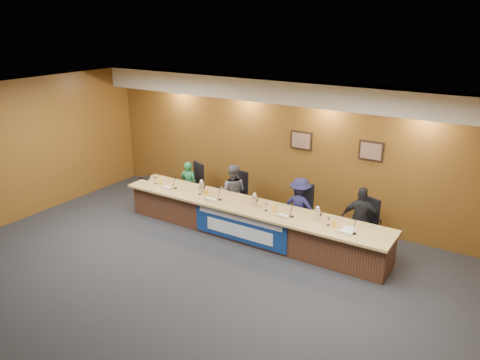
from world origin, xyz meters
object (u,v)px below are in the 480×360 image
object	(u,v)px
carafe_left	(202,187)
panelist_c	(300,207)
panelist_a	(189,184)
office_chair_d	(362,227)
panelist_b	(233,192)
office_chair_a	(191,187)
office_chair_b	(235,197)
carafe_right	(317,214)
speakerphone	(146,178)
dais_body	(250,222)
banner	(239,227)
office_chair_c	(301,213)
carafe_mid	(254,201)
panelist_d	(361,220)

from	to	relation	value
carafe_left	panelist_c	bearing A→B (deg)	16.14
panelist_a	office_chair_d	xyz separation A→B (m)	(4.35, 0.10, -0.10)
panelist_b	office_chair_a	xyz separation A→B (m)	(-1.30, 0.10, -0.18)
office_chair_b	carafe_right	xyz separation A→B (m)	(2.37, -0.72, 0.39)
speakerphone	carafe_left	bearing A→B (deg)	-0.19
dais_body	office_chair_d	distance (m)	2.33
banner	carafe_right	distance (m)	1.66
dais_body	carafe_left	distance (m)	1.38
banner	office_chair_a	xyz separation A→B (m)	(-2.15, 1.16, 0.10)
dais_body	office_chair_c	distance (m)	1.14
banner	carafe_left	xyz separation A→B (m)	(-1.28, 0.44, 0.49)
office_chair_d	panelist_a	bearing A→B (deg)	-155.90
office_chair_a	carafe_right	world-z (taller)	carafe_right
carafe_mid	carafe_left	bearing A→B (deg)	177.58
panelist_d	office_chair_a	bearing A→B (deg)	-10.13
banner	office_chair_d	world-z (taller)	banner
panelist_c	carafe_mid	world-z (taller)	panelist_c
carafe_left	speakerphone	bearing A→B (deg)	179.81
office_chair_d	office_chair_a	bearing A→B (deg)	-157.22
banner	carafe_left	distance (m)	1.44
panelist_d	office_chair_b	world-z (taller)	panelist_d
dais_body	speakerphone	world-z (taller)	speakerphone
office_chair_a	office_chair_b	xyz separation A→B (m)	(1.30, 0.00, 0.00)
speakerphone	panelist_c	bearing A→B (deg)	9.05
panelist_c	carafe_mid	size ratio (longest dim) A/B	5.47
office_chair_a	carafe_mid	world-z (taller)	carafe_mid
panelist_c	carafe_right	distance (m)	0.93
dais_body	office_chair_a	world-z (taller)	dais_body
carafe_right	panelist_a	bearing A→B (deg)	170.49
office_chair_b	speakerphone	size ratio (longest dim) A/B	1.50
banner	office_chair_b	distance (m)	1.44
panelist_b	panelist_d	xyz separation A→B (m)	(3.05, 0.00, 0.02)
panelist_d	speakerphone	xyz separation A→B (m)	(-5.19, -0.61, 0.09)
office_chair_c	dais_body	bearing A→B (deg)	-152.26
office_chair_a	office_chair_d	distance (m)	4.35
office_chair_a	carafe_left	size ratio (longest dim) A/B	2.01
office_chair_b	panelist_d	bearing A→B (deg)	-1.79
dais_body	panelist_d	world-z (taller)	panelist_d
panelist_a	panelist_c	bearing A→B (deg)	166.96
office_chair_d	carafe_mid	xyz separation A→B (m)	(-2.07, -0.78, 0.39)
office_chair_b	carafe_right	size ratio (longest dim) A/B	2.08
carafe_left	carafe_mid	xyz separation A→B (m)	(1.41, -0.06, 0.00)
office_chair_b	carafe_mid	bearing A→B (deg)	-38.15
carafe_mid	speakerphone	size ratio (longest dim) A/B	0.75
office_chair_a	speakerphone	xyz separation A→B (m)	(-0.83, -0.71, 0.30)
panelist_c	office_chair_a	size ratio (longest dim) A/B	2.72
panelist_c	office_chair_c	bearing A→B (deg)	-91.68
dais_body	carafe_mid	bearing A→B (deg)	-14.93
panelist_a	office_chair_b	bearing A→B (deg)	171.36
office_chair_c	office_chair_d	distance (m)	1.34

